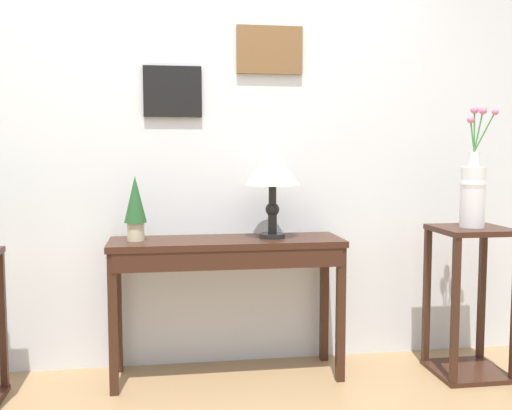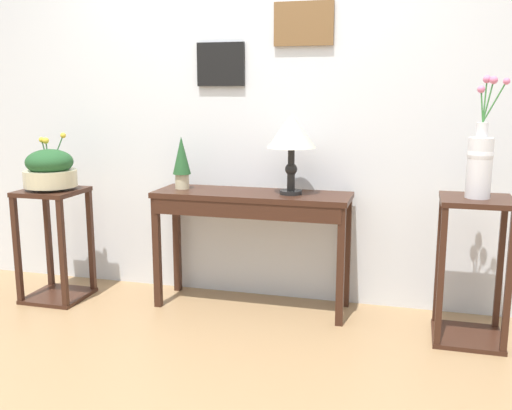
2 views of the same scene
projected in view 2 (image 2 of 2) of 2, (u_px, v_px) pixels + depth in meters
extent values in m
cube|color=#9E7A51|center=(163.00, 389.00, 2.84)|extent=(12.00, 12.00, 0.01)
cube|color=silver|center=(246.00, 95.00, 3.95)|extent=(9.00, 0.10, 2.80)
cube|color=black|center=(221.00, 64.00, 3.89)|extent=(0.33, 0.02, 0.29)
cube|color=#949F50|center=(220.00, 64.00, 3.88)|extent=(0.26, 0.01, 0.23)
cube|color=brown|center=(304.00, 24.00, 3.69)|extent=(0.39, 0.02, 0.27)
cube|color=#B57B80|center=(303.00, 23.00, 3.69)|extent=(0.31, 0.01, 0.22)
cube|color=#381E14|center=(252.00, 195.00, 3.76)|extent=(1.28, 0.40, 0.03)
cube|color=#381E14|center=(244.00, 211.00, 3.61)|extent=(1.21, 0.03, 0.10)
cube|color=#381E14|center=(157.00, 253.00, 3.84)|extent=(0.04, 0.04, 0.75)
cube|color=#381E14|center=(341.00, 268.00, 3.52)|extent=(0.04, 0.04, 0.75)
cube|color=#381E14|center=(177.00, 241.00, 4.15)|extent=(0.04, 0.04, 0.75)
cube|color=#381E14|center=(347.00, 253.00, 3.84)|extent=(0.04, 0.04, 0.75)
cylinder|color=black|center=(291.00, 192.00, 3.69)|extent=(0.14, 0.14, 0.02)
cylinder|color=black|center=(291.00, 180.00, 3.67)|extent=(0.05, 0.05, 0.13)
sphere|color=black|center=(291.00, 169.00, 3.66)|extent=(0.08, 0.08, 0.08)
cylinder|color=black|center=(291.00, 159.00, 3.65)|extent=(0.04, 0.04, 0.13)
cone|color=beige|center=(292.00, 131.00, 3.61)|extent=(0.31, 0.31, 0.21)
cylinder|color=beige|center=(182.00, 181.00, 3.89)|extent=(0.09, 0.09, 0.10)
cone|color=#235128|center=(181.00, 155.00, 3.86)|extent=(0.12, 0.12, 0.25)
cube|color=#381E14|center=(51.00, 192.00, 3.92)|extent=(0.39, 0.39, 0.03)
cube|color=#381E14|center=(59.00, 296.00, 4.07)|extent=(0.39, 0.39, 0.03)
cube|color=#381E14|center=(17.00, 249.00, 3.88)|extent=(0.04, 0.03, 0.71)
cube|color=#381E14|center=(63.00, 253.00, 3.79)|extent=(0.04, 0.03, 0.71)
cube|color=#381E14|center=(48.00, 237.00, 4.20)|extent=(0.04, 0.04, 0.71)
cube|color=#381E14|center=(91.00, 240.00, 4.11)|extent=(0.04, 0.04, 0.71)
cylinder|color=beige|center=(51.00, 188.00, 3.92)|extent=(0.16, 0.16, 0.02)
cylinder|color=beige|center=(50.00, 178.00, 3.91)|extent=(0.35, 0.35, 0.11)
ellipsoid|color=#235128|center=(49.00, 162.00, 3.88)|extent=(0.31, 0.31, 0.17)
cylinder|color=#235128|center=(48.00, 155.00, 3.88)|extent=(0.03, 0.02, 0.20)
sphere|color=gold|center=(46.00, 141.00, 3.87)|extent=(0.04, 0.04, 0.04)
cylinder|color=#235128|center=(57.00, 153.00, 3.90)|extent=(0.07, 0.09, 0.23)
sphere|color=gold|center=(63.00, 135.00, 3.91)|extent=(0.04, 0.04, 0.04)
cylinder|color=#235128|center=(46.00, 155.00, 3.88)|extent=(0.06, 0.01, 0.20)
sphere|color=gold|center=(42.00, 140.00, 3.87)|extent=(0.04, 0.04, 0.04)
cube|color=#381E14|center=(477.00, 200.00, 3.24)|extent=(0.39, 0.39, 0.03)
cube|color=#381E14|center=(467.00, 337.00, 3.39)|extent=(0.39, 0.39, 0.03)
cube|color=#381E14|center=(441.00, 277.00, 3.20)|extent=(0.04, 0.03, 0.78)
cube|color=#381E14|center=(509.00, 282.00, 3.10)|extent=(0.04, 0.03, 0.78)
cube|color=#381E14|center=(439.00, 260.00, 3.52)|extent=(0.04, 0.04, 0.78)
cube|color=#381E14|center=(500.00, 264.00, 3.43)|extent=(0.04, 0.04, 0.78)
cylinder|color=silver|center=(479.00, 168.00, 3.20)|extent=(0.14, 0.14, 0.33)
sphere|color=silver|center=(480.00, 155.00, 3.19)|extent=(0.14, 0.14, 0.14)
cylinder|color=silver|center=(482.00, 130.00, 3.16)|extent=(0.06, 0.06, 0.08)
cylinder|color=#387A38|center=(488.00, 101.00, 3.12)|extent=(0.05, 0.02, 0.23)
sphere|color=pink|center=(494.00, 80.00, 3.09)|extent=(0.04, 0.04, 0.04)
cylinder|color=#387A38|center=(485.00, 101.00, 3.14)|extent=(0.02, 0.04, 0.23)
sphere|color=pink|center=(487.00, 79.00, 3.13)|extent=(0.04, 0.04, 0.04)
cylinder|color=#387A38|center=(482.00, 106.00, 3.14)|extent=(0.03, 0.03, 0.18)
sphere|color=pink|center=(481.00, 89.00, 3.14)|extent=(0.04, 0.04, 0.04)
cylinder|color=#387A38|center=(495.00, 102.00, 3.11)|extent=(0.11, 0.04, 0.22)
sphere|color=pink|center=(507.00, 81.00, 3.06)|extent=(0.04, 0.04, 0.04)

